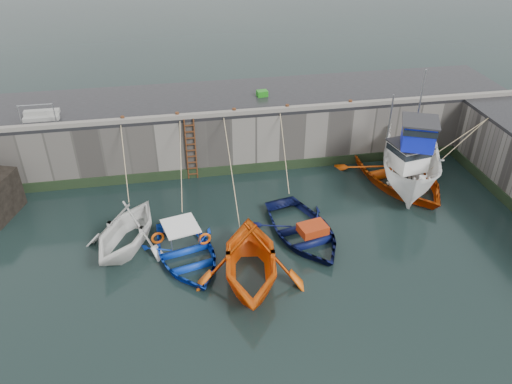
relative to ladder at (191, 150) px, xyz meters
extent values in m
plane|color=black|center=(2.00, -9.91, -1.59)|extent=(120.00, 120.00, 0.00)
cube|color=slate|center=(2.00, 2.59, -0.09)|extent=(30.00, 5.00, 3.00)
cube|color=black|center=(2.00, 2.59, 1.49)|extent=(30.00, 5.00, 0.16)
cube|color=slate|center=(2.00, 0.24, 1.67)|extent=(30.00, 0.30, 0.20)
cube|color=black|center=(2.00, 0.05, -1.34)|extent=(30.00, 0.08, 0.50)
cylinder|color=#3F1E0F|center=(-0.22, 0.01, 0.01)|extent=(0.07, 0.07, 3.20)
cylinder|color=#3F1E0F|center=(0.22, 0.01, 0.01)|extent=(0.07, 0.07, 3.20)
cube|color=#3F1E0F|center=(0.00, -0.01, -1.34)|extent=(0.44, 0.06, 0.05)
cube|color=#3F1E0F|center=(0.00, -0.01, -1.01)|extent=(0.44, 0.06, 0.05)
cube|color=#3F1E0F|center=(0.00, -0.01, -0.68)|extent=(0.44, 0.06, 0.05)
cube|color=#3F1E0F|center=(0.00, -0.01, -0.35)|extent=(0.44, 0.06, 0.05)
cube|color=#3F1E0F|center=(0.00, -0.01, -0.02)|extent=(0.44, 0.06, 0.05)
cube|color=#3F1E0F|center=(0.00, -0.01, 0.31)|extent=(0.44, 0.06, 0.05)
cube|color=#3F1E0F|center=(0.00, -0.01, 0.64)|extent=(0.44, 0.06, 0.05)
cube|color=#3F1E0F|center=(0.00, -0.01, 0.97)|extent=(0.44, 0.06, 0.05)
cube|color=#3F1E0F|center=(0.00, -0.01, 1.30)|extent=(0.44, 0.06, 0.05)
imported|color=white|center=(-3.00, -4.95, -1.59)|extent=(5.14, 5.43, 2.26)
imported|color=#0B33AF|center=(-0.71, -6.14, -1.59)|extent=(4.26, 5.23, 0.95)
imported|color=#E9580C|center=(1.58, -7.79, -1.59)|extent=(4.92, 5.51, 2.63)
imported|color=#090F3A|center=(4.19, -5.52, -1.59)|extent=(4.48, 5.54, 1.01)
imported|color=white|center=(10.34, -2.39, -0.59)|extent=(5.22, 7.49, 2.71)
cube|color=#0C1AC2|center=(10.11, -2.94, 1.37)|extent=(1.88, 1.93, 1.20)
cube|color=black|center=(10.11, -2.94, 1.72)|extent=(1.96, 2.01, 0.28)
cube|color=#262628|center=(10.11, -2.94, 2.01)|extent=(2.15, 2.20, 0.08)
cylinder|color=#A5A8AD|center=(10.82, -1.29, 2.27)|extent=(0.08, 0.08, 3.00)
imported|color=#E04D0B|center=(9.92, -1.92, -1.26)|extent=(5.82, 7.35, 1.37)
cube|color=white|center=(10.03, -2.51, 0.03)|extent=(1.64, 1.72, 1.20)
cube|color=black|center=(10.03, -2.51, 0.38)|extent=(1.71, 1.79, 0.28)
cube|color=#262628|center=(10.03, -2.51, 0.67)|extent=(1.88, 1.96, 0.08)
cylinder|color=#A5A8AD|center=(9.71, -0.74, 0.93)|extent=(0.08, 0.08, 3.00)
cube|color=#1D7F17|center=(3.94, 2.33, 1.72)|extent=(0.58, 0.46, 0.30)
cylinder|color=#A5A8AD|center=(-7.50, 0.69, 2.07)|extent=(0.05, 0.05, 1.00)
cylinder|color=#A5A8AD|center=(-6.00, 0.69, 2.07)|extent=(0.05, 0.05, 1.00)
cylinder|color=#A5A8AD|center=(-6.75, 0.69, 2.53)|extent=(1.50, 0.05, 0.05)
cube|color=gray|center=(-6.75, 1.19, 1.66)|extent=(1.60, 0.35, 0.18)
cube|color=gray|center=(-6.75, 1.54, 1.84)|extent=(1.60, 0.35, 0.18)
cylinder|color=#3F1E0F|center=(-3.00, 0.34, 1.71)|extent=(0.18, 0.18, 0.28)
cylinder|color=#3F1E0F|center=(-0.50, 0.34, 1.71)|extent=(0.18, 0.18, 0.28)
cylinder|color=#3F1E0F|center=(2.20, 0.34, 1.71)|extent=(0.18, 0.18, 0.28)
cylinder|color=#3F1E0F|center=(4.80, 0.34, 1.71)|extent=(0.18, 0.18, 0.28)
cylinder|color=#3F1E0F|center=(8.00, 0.34, 1.71)|extent=(0.18, 0.18, 0.28)
camera|label=1|loc=(-0.69, -21.63, 11.22)|focal=35.00mm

